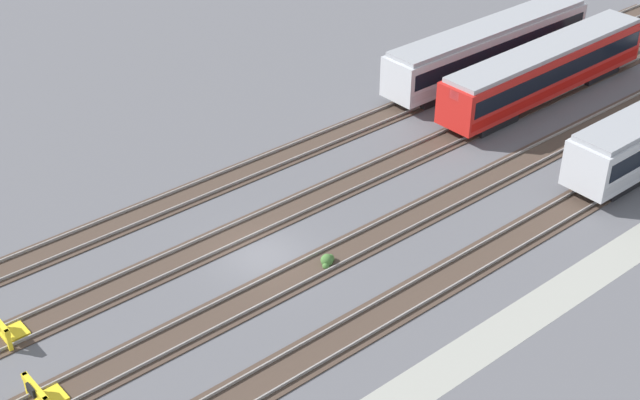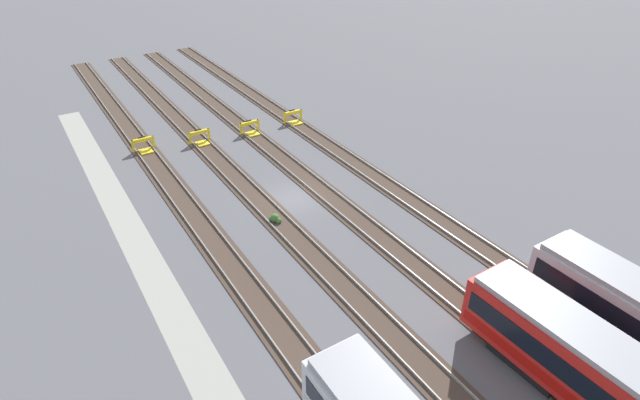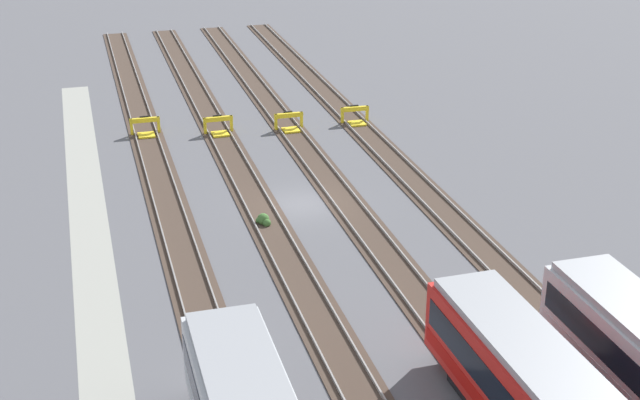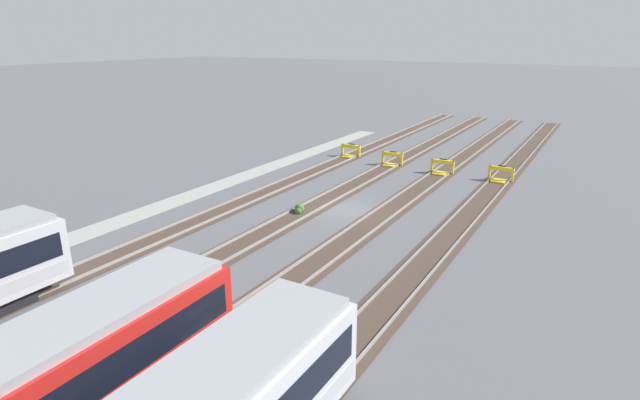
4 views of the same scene
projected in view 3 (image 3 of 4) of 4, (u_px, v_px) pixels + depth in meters
name	position (u px, v px, depth m)	size (l,w,h in m)	color
ground_plane	(302.00, 204.00, 49.19)	(400.00, 400.00, 0.00)	#5B5B60
service_walkway	(89.00, 228.00, 46.33)	(54.00, 2.00, 0.01)	#9E9E93
rail_track_nearest	(172.00, 218.00, 47.39)	(90.00, 2.23, 0.21)	#47382D
rail_track_near_inner	(260.00, 208.00, 48.57)	(90.00, 2.24, 0.21)	#47382D
rail_track_middle	(343.00, 199.00, 49.76)	(90.00, 2.24, 0.21)	#47382D
rail_track_far_inner	(422.00, 190.00, 50.95)	(90.00, 2.23, 0.21)	#47382D
bumper_stop_nearest_track	(146.00, 128.00, 59.50)	(1.35, 2.00, 1.22)	yellow
bumper_stop_near_inner_track	(219.00, 127.00, 59.71)	(1.36, 2.01, 1.22)	yellow
bumper_stop_middle_track	(290.00, 123.00, 60.46)	(1.35, 2.00, 1.22)	yellow
bumper_stop_far_inner_track	(356.00, 117.00, 61.75)	(1.36, 2.01, 1.22)	yellow
weed_clump	(263.00, 220.00, 46.65)	(0.92, 0.70, 0.64)	#427033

